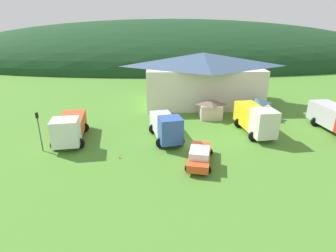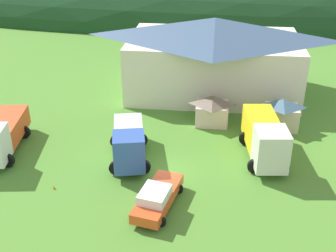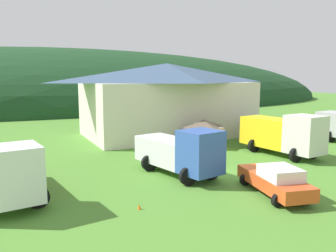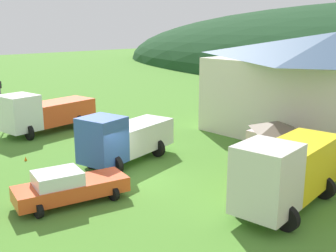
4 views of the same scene
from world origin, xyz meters
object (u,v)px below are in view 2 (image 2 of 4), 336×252
play_shed_cream (282,113)px  service_pickup_orange (157,197)px  flatbed_truck_yellow (265,138)px  traffic_cone_near_pickup (54,189)px  depot_building (214,55)px  play_shed_pink (212,110)px  box_truck_blue (129,143)px

play_shed_cream → service_pickup_orange: bearing=-126.6°
flatbed_truck_yellow → traffic_cone_near_pickup: (-14.64, -5.73, -1.84)m
depot_building → play_shed_pink: size_ratio=5.97×
play_shed_pink → traffic_cone_near_pickup: 15.57m
box_truck_blue → play_shed_pink: bearing=127.7°
play_shed_cream → flatbed_truck_yellow: bearing=-109.5°
box_truck_blue → traffic_cone_near_pickup: (-4.49, -4.21, -1.59)m
box_truck_blue → play_shed_cream: bearing=107.7°
depot_building → traffic_cone_near_pickup: size_ratio=32.80×
play_shed_cream → flatbed_truck_yellow: size_ratio=0.41×
play_shed_pink → depot_building: bearing=91.2°
traffic_cone_near_pickup → play_shed_cream: bearing=33.9°
play_shed_cream → box_truck_blue: size_ratio=0.43×
depot_building → play_shed_pink: depot_building is taller
flatbed_truck_yellow → depot_building: bearing=-168.5°
service_pickup_orange → traffic_cone_near_pickup: size_ratio=9.96×
play_shed_pink → service_pickup_orange: play_shed_pink is taller
flatbed_truck_yellow → traffic_cone_near_pickup: 15.83m
depot_building → traffic_cone_near_pickup: depot_building is taller
box_truck_blue → flatbed_truck_yellow: bearing=86.4°
play_shed_pink → flatbed_truck_yellow: 7.00m
box_truck_blue → depot_building: bearing=145.7°
depot_building → service_pickup_orange: 20.41m
service_pickup_orange → traffic_cone_near_pickup: bearing=-87.4°
box_truck_blue → flatbed_truck_yellow: flatbed_truck_yellow is taller
traffic_cone_near_pickup → service_pickup_orange: bearing=-9.5°
box_truck_blue → service_pickup_orange: bearing=15.9°
play_shed_pink → flatbed_truck_yellow: flatbed_truck_yellow is taller
depot_building → traffic_cone_near_pickup: bearing=-119.1°
play_shed_pink → service_pickup_orange: bearing=-104.1°
box_truck_blue → service_pickup_orange: box_truck_blue is taller
play_shed_cream → play_shed_pink: size_ratio=0.98×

